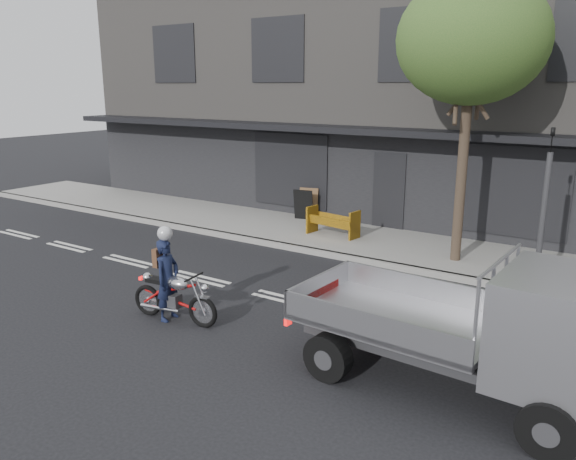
% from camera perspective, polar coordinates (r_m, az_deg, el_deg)
% --- Properties ---
extents(ground, '(80.00, 80.00, 0.00)m').
position_cam_1_polar(ground, '(11.73, -0.08, -7.11)').
color(ground, black).
rests_on(ground, ground).
extents(sidewalk, '(32.00, 3.20, 0.15)m').
position_cam_1_polar(sidewalk, '(15.65, 9.41, -1.44)').
color(sidewalk, gray).
rests_on(sidewalk, ground).
extents(kerb, '(32.00, 0.20, 0.15)m').
position_cam_1_polar(kerb, '(14.25, 6.79, -2.93)').
color(kerb, gray).
rests_on(kerb, ground).
extents(building_main, '(26.00, 10.00, 8.00)m').
position_cam_1_polar(building_main, '(21.28, 17.32, 13.02)').
color(building_main, slate).
rests_on(building_main, ground).
extents(street_tree, '(3.40, 3.40, 6.74)m').
position_cam_1_polar(street_tree, '(13.88, 18.19, 17.77)').
color(street_tree, '#382B21').
rests_on(street_tree, ground).
extents(traffic_light_pole, '(0.12, 0.12, 3.50)m').
position_cam_1_polar(traffic_light_pole, '(12.88, 24.48, 1.21)').
color(traffic_light_pole, '#2D2D30').
rests_on(traffic_light_pole, ground).
extents(motorcycle, '(1.89, 0.55, 0.97)m').
position_cam_1_polar(motorcycle, '(10.79, -11.49, -6.55)').
color(motorcycle, black).
rests_on(motorcycle, ground).
extents(rider, '(0.44, 0.61, 1.56)m').
position_cam_1_polar(rider, '(10.79, -12.14, -4.99)').
color(rider, '#131A35').
rests_on(rider, ground).
extents(flatbed_ute, '(4.68, 2.12, 2.13)m').
position_cam_1_polar(flatbed_ute, '(8.12, 23.50, -9.32)').
color(flatbed_ute, black).
rests_on(flatbed_ute, ground).
extents(construction_barrier, '(1.55, 0.82, 0.83)m').
position_cam_1_polar(construction_barrier, '(15.79, 4.21, 0.71)').
color(construction_barrier, '#FFA60D').
rests_on(construction_barrier, sidewalk).
extents(sandwich_board, '(0.70, 0.55, 0.97)m').
position_cam_1_polar(sandwich_board, '(17.83, 1.57, 2.59)').
color(sandwich_board, black).
rests_on(sandwich_board, sidewalk).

